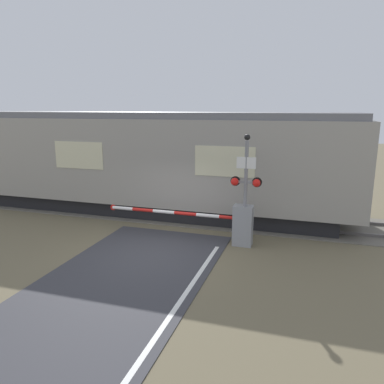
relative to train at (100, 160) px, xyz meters
The scene contains 5 objects.
ground_plane 6.24m from the train, 44.94° to the right, with size 80.00×80.00×0.00m, color #6B6047.
track_bed 4.65m from the train, ahead, with size 36.00×3.20×0.13m.
train is the anchor object (origin of this frame).
crossing_barrier 7.00m from the train, 23.17° to the right, with size 4.96×0.44×1.28m.
signal_post 7.23m from the train, 22.34° to the right, with size 0.96×0.26×3.49m.
Camera 1 is at (4.30, -9.73, 4.27)m, focal length 35.00 mm.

